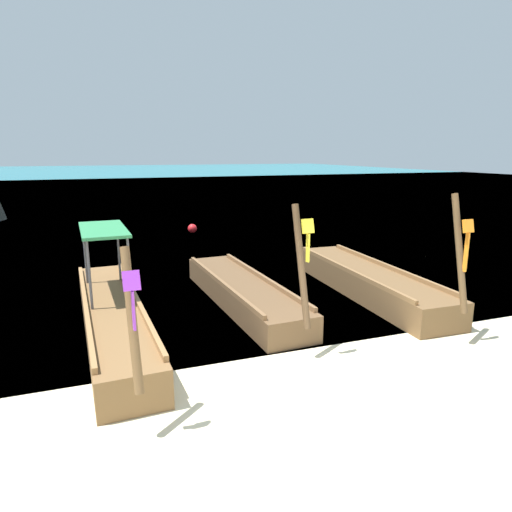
# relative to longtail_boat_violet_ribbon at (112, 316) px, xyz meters

# --- Properties ---
(ground) EXTENTS (120.00, 120.00, 0.00)m
(ground) POSITION_rel_longtail_boat_violet_ribbon_xyz_m (3.03, -4.07, -0.37)
(ground) COLOR beige
(sea_water) EXTENTS (120.00, 120.00, 0.00)m
(sea_water) POSITION_rel_longtail_boat_violet_ribbon_xyz_m (3.03, 58.03, -0.36)
(sea_water) COLOR #147A89
(sea_water) RESTS_ON ground
(longtail_boat_violet_ribbon) EXTENTS (1.34, 6.88, 2.37)m
(longtail_boat_violet_ribbon) POSITION_rel_longtail_boat_violet_ribbon_xyz_m (0.00, 0.00, 0.00)
(longtail_boat_violet_ribbon) COLOR brown
(longtail_boat_violet_ribbon) RESTS_ON ground
(longtail_boat_yellow_ribbon) EXTENTS (1.42, 5.91, 2.66)m
(longtail_boat_yellow_ribbon) POSITION_rel_longtail_boat_violet_ribbon_xyz_m (2.97, 0.78, -0.07)
(longtail_boat_yellow_ribbon) COLOR brown
(longtail_boat_yellow_ribbon) RESTS_ON ground
(longtail_boat_orange_ribbon) EXTENTS (1.39, 6.23, 2.79)m
(longtail_boat_orange_ribbon) POSITION_rel_longtail_boat_violet_ribbon_xyz_m (6.20, 0.48, -0.04)
(longtail_boat_orange_ribbon) COLOR brown
(longtail_boat_orange_ribbon) RESTS_ON ground
(mooring_buoy_near) EXTENTS (0.40, 0.40, 0.40)m
(mooring_buoy_near) POSITION_rel_longtail_boat_violet_ribbon_xyz_m (3.86, 10.65, -0.16)
(mooring_buoy_near) COLOR red
(mooring_buoy_near) RESTS_ON sea_water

